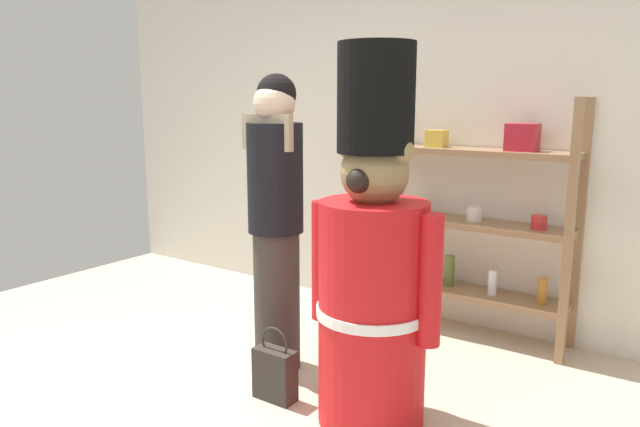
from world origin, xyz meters
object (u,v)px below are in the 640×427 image
Objects in this scene: teddy_bear_guard at (373,271)px; shopping_bag at (275,373)px; person_shopper at (276,216)px; merchandise_shelf at (475,218)px.

teddy_bear_guard reaches higher than shopping_bag.
person_shopper is at bearing 126.91° from shopping_bag.
person_shopper is (-0.76, -1.17, 0.11)m from merchandise_shelf.
teddy_bear_guard is 1.06× the size of person_shopper.
teddy_bear_guard is 0.81m from person_shopper.
teddy_bear_guard is at bearing -89.71° from merchandise_shelf.
shopping_bag is at bearing -53.09° from person_shopper.
teddy_bear_guard reaches higher than person_shopper.
shopping_bag is at bearing -167.73° from teddy_bear_guard.
merchandise_shelf is at bearing 90.29° from teddy_bear_guard.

